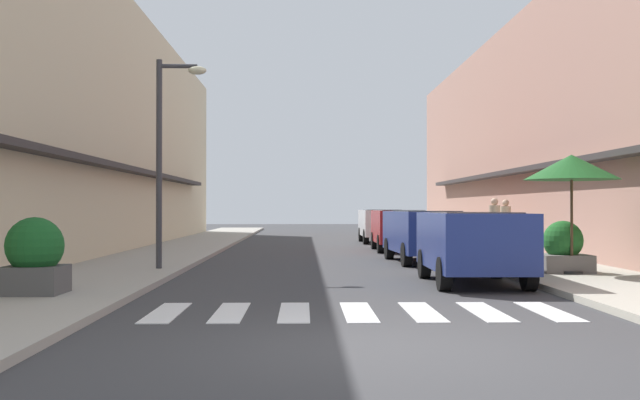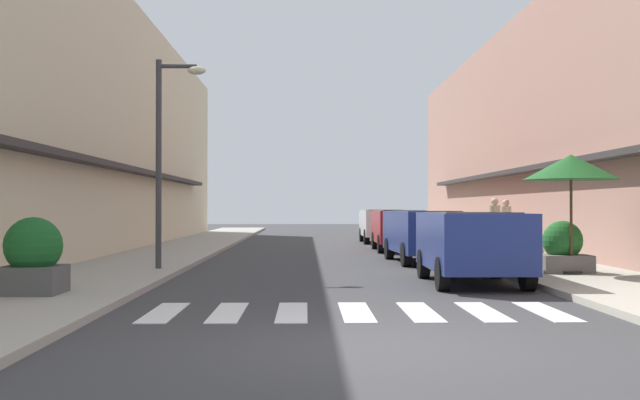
{
  "view_description": "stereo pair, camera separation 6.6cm",
  "coord_description": "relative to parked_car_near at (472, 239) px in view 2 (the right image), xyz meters",
  "views": [
    {
      "loc": [
        -0.82,
        -8.55,
        1.56
      ],
      "look_at": [
        -0.33,
        14.07,
        1.78
      ],
      "focal_mm": 43.15,
      "sensor_mm": 36.0,
      "label": 1
    },
    {
      "loc": [
        -0.75,
        -8.55,
        1.56
      ],
      "look_at": [
        -0.33,
        14.07,
        1.78
      ],
      "focal_mm": 43.15,
      "sensor_mm": 36.0,
      "label": 2
    }
  ],
  "objects": [
    {
      "name": "pedestrian_walking_near",
      "position": [
        2.45,
        8.0,
        0.12
      ],
      "size": [
        0.34,
        0.34,
        1.74
      ],
      "rotation": [
        0.0,
        0.0,
        4.17
      ],
      "color": "#282B33",
      "rests_on": "sidewalk_right"
    },
    {
      "name": "building_row_left",
      "position": [
        -11.84,
        11.07,
        3.46
      ],
      "size": [
        5.5,
        40.13,
        8.77
      ],
      "color": "beige",
      "rests_on": "ground_plane"
    },
    {
      "name": "parked_car_near",
      "position": [
        0.0,
        0.0,
        0.0
      ],
      "size": [
        1.86,
        3.97,
        1.47
      ],
      "color": "navy",
      "rests_on": "ground_plane"
    },
    {
      "name": "building_row_right",
      "position": [
        6.59,
        11.07,
        3.27
      ],
      "size": [
        5.5,
        40.13,
        8.39
      ],
      "color": "#A87A6B",
      "rests_on": "ground_plane"
    },
    {
      "name": "street_lamp",
      "position": [
        -6.67,
        2.73,
        2.26
      ],
      "size": [
        1.19,
        0.28,
        4.95
      ],
      "color": "#38383D",
      "rests_on": "sidewalk_left"
    },
    {
      "name": "planter_midblock",
      "position": [
        2.37,
        1.51,
        -0.3
      ],
      "size": [
        1.1,
        1.1,
        1.15
      ],
      "color": "slate",
      "rests_on": "sidewalk_right"
    },
    {
      "name": "cafe_umbrella",
      "position": [
        2.41,
        1.07,
        1.51
      ],
      "size": [
        2.07,
        2.07,
        2.6
      ],
      "color": "#262626",
      "rests_on": "sidewalk_right"
    },
    {
      "name": "crosswalk",
      "position": [
        -2.62,
        -4.11,
        -0.91
      ],
      "size": [
        6.15,
        2.2,
        0.01
      ],
      "color": "silver",
      "rests_on": "ground_plane"
    },
    {
      "name": "ground_plane",
      "position": [
        -2.62,
        9.95,
        -0.92
      ],
      "size": [
        93.21,
        93.21,
        0.0
      ],
      "primitive_type": "plane",
      "color": "#38383A"
    },
    {
      "name": "parked_car_far",
      "position": [
        0.0,
        11.84,
        0.0
      ],
      "size": [
        1.85,
        4.05,
        1.47
      ],
      "color": "maroon",
      "rests_on": "ground_plane"
    },
    {
      "name": "planter_corner",
      "position": [
        -7.93,
        -2.61,
        -0.18
      ],
      "size": [
        0.96,
        0.96,
        1.28
      ],
      "color": "#4C4C4C",
      "rests_on": "sidewalk_left"
    },
    {
      "name": "sidewalk_right",
      "position": [
        2.57,
        9.95,
        -0.86
      ],
      "size": [
        3.04,
        59.32,
        0.12
      ],
      "primitive_type": "cube",
      "color": "#ADA899",
      "rests_on": "ground_plane"
    },
    {
      "name": "parked_car_mid",
      "position": [
        0.0,
        6.09,
        0.0
      ],
      "size": [
        1.96,
        4.55,
        1.47
      ],
      "color": "navy",
      "rests_on": "ground_plane"
    },
    {
      "name": "sidewalk_left",
      "position": [
        -7.82,
        9.95,
        -0.86
      ],
      "size": [
        3.04,
        59.32,
        0.12
      ],
      "primitive_type": "cube",
      "color": "#9E998E",
      "rests_on": "ground_plane"
    },
    {
      "name": "pedestrian_walking_far",
      "position": [
        3.18,
        9.46,
        0.1
      ],
      "size": [
        0.34,
        0.34,
        1.71
      ],
      "rotation": [
        0.0,
        0.0,
        5.93
      ],
      "color": "#282B33",
      "rests_on": "sidewalk_right"
    },
    {
      "name": "parked_car_distant",
      "position": [
        0.0,
        18.23,
        0.0
      ],
      "size": [
        1.82,
        4.21,
        1.47
      ],
      "color": "silver",
      "rests_on": "ground_plane"
    }
  ]
}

